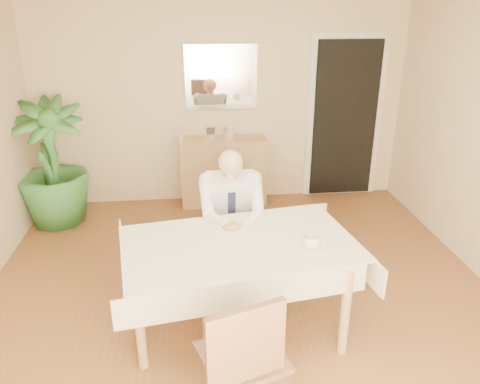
{
  "coord_description": "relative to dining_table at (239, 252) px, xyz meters",
  "views": [
    {
      "loc": [
        -0.37,
        -3.16,
        2.41
      ],
      "look_at": [
        0.0,
        0.35,
        0.95
      ],
      "focal_mm": 35.0,
      "sensor_mm": 36.0,
      "label": 1
    }
  ],
  "objects": [
    {
      "name": "room",
      "position": [
        0.06,
        0.14,
        0.63
      ],
      "size": [
        5.0,
        5.02,
        2.6
      ],
      "color": "brown",
      "rests_on": "ground"
    },
    {
      "name": "doorway",
      "position": [
        1.61,
        2.6,
        0.33
      ],
      "size": [
        0.96,
        0.07,
        2.1
      ],
      "color": "silver",
      "rests_on": "ground"
    },
    {
      "name": "mirror",
      "position": [
        0.06,
        2.61,
        0.88
      ],
      "size": [
        0.86,
        0.04,
        0.76
      ],
      "color": "silver",
      "rests_on": "room"
    },
    {
      "name": "dining_table",
      "position": [
        0.0,
        0.0,
        0.0
      ],
      "size": [
        1.87,
        1.28,
        0.75
      ],
      "rotation": [
        0.0,
        0.0,
        0.16
      ],
      "color": "tan",
      "rests_on": "ground"
    },
    {
      "name": "chair_far",
      "position": [
        -0.0,
        0.88,
        -0.17
      ],
      "size": [
        0.44,
        0.44,
        0.89
      ],
      "rotation": [
        0.0,
        0.0,
        0.05
      ],
      "color": "#492E1E",
      "rests_on": "ground"
    },
    {
      "name": "chair_near",
      "position": [
        -0.08,
        -0.96,
        -0.12
      ],
      "size": [
        0.58,
        0.59,
        0.96
      ],
      "rotation": [
        0.0,
        0.0,
        0.33
      ],
      "color": "#492E1E",
      "rests_on": "ground"
    },
    {
      "name": "seated_man",
      "position": [
        -0.0,
        0.59,
        0.02
      ],
      "size": [
        0.48,
        0.72,
        1.24
      ],
      "color": "silver",
      "rests_on": "ground"
    },
    {
      "name": "plate",
      "position": [
        -0.04,
        0.21,
        0.09
      ],
      "size": [
        0.26,
        0.26,
        0.02
      ],
      "primitive_type": "cylinder",
      "color": "white",
      "rests_on": "dining_table"
    },
    {
      "name": "food",
      "position": [
        -0.04,
        0.21,
        0.11
      ],
      "size": [
        0.14,
        0.14,
        0.06
      ],
      "primitive_type": "ellipsoid",
      "color": "olive",
      "rests_on": "dining_table"
    },
    {
      "name": "knife",
      "position": [
        -0.0,
        0.15,
        0.11
      ],
      "size": [
        0.01,
        0.13,
        0.01
      ],
      "primitive_type": "cylinder",
      "rotation": [
        1.57,
        0.0,
        0.0
      ],
      "color": "silver",
      "rests_on": "dining_table"
    },
    {
      "name": "fork",
      "position": [
        -0.08,
        0.15,
        0.11
      ],
      "size": [
        0.01,
        0.13,
        0.01
      ],
      "primitive_type": "cylinder",
      "rotation": [
        1.57,
        0.0,
        0.0
      ],
      "color": "silver",
      "rests_on": "dining_table"
    },
    {
      "name": "coffee_mug",
      "position": [
        0.51,
        -0.13,
        0.13
      ],
      "size": [
        0.14,
        0.14,
        0.09
      ],
      "primitive_type": "imported",
      "rotation": [
        0.0,
        0.0,
        -0.27
      ],
      "color": "white",
      "rests_on": "dining_table"
    },
    {
      "name": "sideboard",
      "position": [
        0.06,
        2.46,
        -0.25
      ],
      "size": [
        1.06,
        0.37,
        0.84
      ],
      "primitive_type": "cube",
      "rotation": [
        0.0,
        0.0,
        0.01
      ],
      "color": "tan",
      "rests_on": "ground"
    },
    {
      "name": "photo_frame_left",
      "position": [
        -0.47,
        2.47,
        0.24
      ],
      "size": [
        0.1,
        0.02,
        0.14
      ],
      "primitive_type": "cube",
      "color": "silver",
      "rests_on": "sideboard"
    },
    {
      "name": "photo_frame_center",
      "position": [
        -0.09,
        2.48,
        0.24
      ],
      "size": [
        0.1,
        0.02,
        0.14
      ],
      "primitive_type": "cube",
      "color": "silver",
      "rests_on": "sideboard"
    },
    {
      "name": "photo_frame_right",
      "position": [
        0.13,
        2.5,
        0.24
      ],
      "size": [
        0.1,
        0.02,
        0.14
      ],
      "primitive_type": "cube",
      "color": "silver",
      "rests_on": "sideboard"
    },
    {
      "name": "potted_palm",
      "position": [
        -1.89,
        2.1,
        0.05
      ],
      "size": [
        0.91,
        0.91,
        1.43
      ],
      "primitive_type": "imported",
      "rotation": [
        0.0,
        0.0,
        0.14
      ],
      "color": "#265623",
      "rests_on": "ground"
    }
  ]
}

